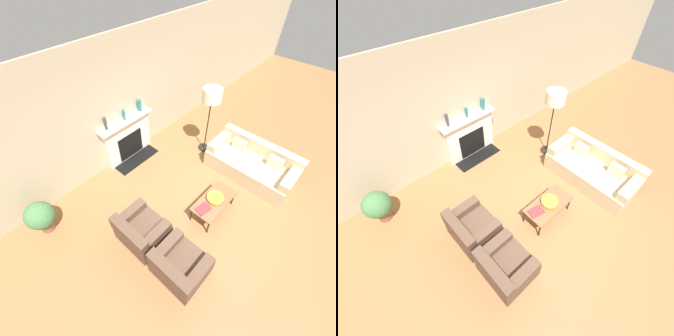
# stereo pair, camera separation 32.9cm
# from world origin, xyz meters

# --- Properties ---
(ground_plane) EXTENTS (18.00, 18.00, 0.00)m
(ground_plane) POSITION_xyz_m (0.00, 0.00, 0.00)
(ground_plane) COLOR #99663D
(wall_back) EXTENTS (18.00, 0.06, 2.90)m
(wall_back) POSITION_xyz_m (0.00, 2.74, 1.45)
(wall_back) COLOR #BCAD8E
(wall_back) RESTS_ON ground_plane
(fireplace) EXTENTS (1.45, 0.59, 1.12)m
(fireplace) POSITION_xyz_m (-0.03, 2.59, 0.55)
(fireplace) COLOR silver
(fireplace) RESTS_ON ground_plane
(couch) EXTENTS (0.96, 2.01, 0.77)m
(couch) POSITION_xyz_m (1.53, -0.05, 0.30)
(couch) COLOR #CCB78E
(couch) RESTS_ON ground_plane
(armchair_near) EXTENTS (0.78, 0.84, 0.73)m
(armchair_near) POSITION_xyz_m (-1.43, -0.31, 0.29)
(armchair_near) COLOR brown
(armchair_near) RESTS_ON ground_plane
(armchair_far) EXTENTS (0.78, 0.84, 0.73)m
(armchair_far) POSITION_xyz_m (-1.43, 0.63, 0.29)
(armchair_far) COLOR brown
(armchair_far) RESTS_ON ground_plane
(coffee_table) EXTENTS (1.00, 0.50, 0.41)m
(coffee_table) POSITION_xyz_m (-0.02, -0.02, 0.38)
(coffee_table) COLOR brown
(coffee_table) RESTS_ON ground_plane
(bowl) EXTENTS (0.34, 0.34, 0.08)m
(bowl) POSITION_xyz_m (0.02, -0.01, 0.46)
(bowl) COLOR gold
(bowl) RESTS_ON coffee_table
(book) EXTENTS (0.32, 0.25, 0.02)m
(book) POSITION_xyz_m (-0.33, 0.03, 0.43)
(book) COLOR #9E2D33
(book) RESTS_ON coffee_table
(floor_lamp) EXTENTS (0.45, 0.45, 1.74)m
(floor_lamp) POSITION_xyz_m (1.51, 1.30, 1.51)
(floor_lamp) COLOR black
(floor_lamp) RESTS_ON ground_plane
(mantel_vase_left) EXTENTS (0.07, 0.07, 0.30)m
(mantel_vase_left) POSITION_xyz_m (-0.53, 2.61, 1.27)
(mantel_vase_left) COLOR #3D383D
(mantel_vase_left) RESTS_ON fireplace
(mantel_vase_center_left) EXTENTS (0.08, 0.08, 0.24)m
(mantel_vase_center_left) POSITION_xyz_m (-0.01, 2.61, 1.24)
(mantel_vase_center_left) COLOR #28666B
(mantel_vase_center_left) RESTS_ON fireplace
(mantel_vase_center_right) EXTENTS (0.11, 0.11, 0.29)m
(mantel_vase_center_right) POSITION_xyz_m (0.47, 2.61, 1.26)
(mantel_vase_center_right) COLOR #28666B
(mantel_vase_center_right) RESTS_ON fireplace
(potted_plant) EXTENTS (0.54, 0.54, 0.75)m
(potted_plant) POSITION_xyz_m (-2.56, 2.20, 0.45)
(potted_plant) COLOR brown
(potted_plant) RESTS_ON ground_plane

